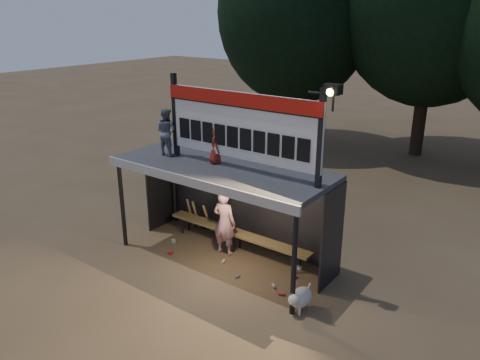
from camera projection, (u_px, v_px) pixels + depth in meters
name	position (u px, v px, depth m)	size (l,w,h in m)	color
ground	(223.00, 258.00, 11.07)	(80.00, 80.00, 0.00)	brown
player	(224.00, 223.00, 11.05)	(0.59, 0.39, 1.61)	white
child_a	(166.00, 132.00, 10.88)	(0.54, 0.42, 1.11)	slate
child_b	(215.00, 145.00, 10.30)	(0.41, 0.27, 0.83)	maroon
dugout_shelter	(229.00, 182.00, 10.63)	(5.10, 2.08, 2.32)	#39393B
scoreboard_assembly	(242.00, 124.00, 9.63)	(4.10, 0.27, 1.99)	black
bench	(237.00, 233.00, 11.34)	(4.00, 0.35, 0.48)	olive
tree_left	(296.00, 12.00, 19.03)	(6.46, 6.46, 9.27)	black
dog	(300.00, 298.00, 9.05)	(0.36, 0.81, 0.49)	silver
bats	(199.00, 215.00, 12.36)	(0.68, 0.35, 0.84)	olive
litter	(241.00, 268.00, 10.58)	(3.56, 1.33, 0.08)	#B21E23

